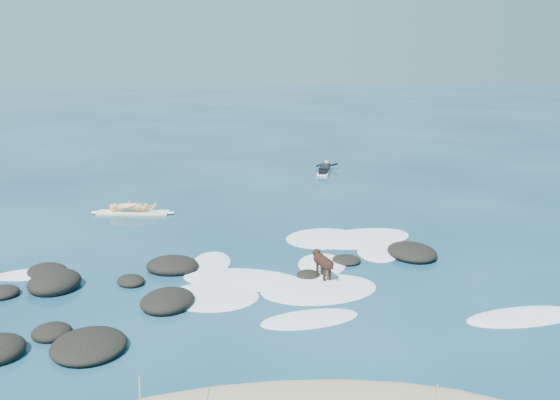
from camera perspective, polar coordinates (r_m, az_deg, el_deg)
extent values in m
plane|color=#0A2642|center=(17.12, -2.25, -6.21)|extent=(160.00, 160.00, 0.00)
ellipsoid|color=black|center=(14.09, -20.14, -11.29)|extent=(1.06, 1.05, 0.34)
ellipsoid|color=black|center=(16.42, 2.59, -6.88)|extent=(0.82, 0.81, 0.24)
ellipsoid|color=black|center=(16.45, -13.48, -7.21)|extent=(0.97, 1.03, 0.27)
ellipsoid|color=black|center=(17.77, -20.50, -6.12)|extent=(1.49, 1.62, 0.27)
ellipsoid|color=black|center=(16.68, -19.92, -7.10)|extent=(1.56, 1.69, 0.56)
ellipsoid|color=black|center=(17.64, 6.08, -5.49)|extent=(0.86, 0.90, 0.22)
ellipsoid|color=black|center=(17.18, -9.82, -5.93)|extent=(1.58, 1.40, 0.47)
ellipsoid|color=black|center=(13.26, -17.08, -12.61)|extent=(1.65, 1.76, 0.40)
ellipsoid|color=black|center=(18.41, 11.97, -4.69)|extent=(1.61, 1.88, 0.45)
ellipsoid|color=black|center=(14.93, -10.25, -9.07)|extent=(1.66, 1.78, 0.46)
ellipsoid|color=black|center=(16.69, -24.10, -7.74)|extent=(0.86, 0.85, 0.29)
ellipsoid|color=white|center=(17.86, -21.71, -6.34)|extent=(2.08, 1.16, 0.12)
ellipsoid|color=white|center=(15.15, 21.42, -9.92)|extent=(2.95, 1.42, 0.12)
ellipsoid|color=white|center=(17.37, 3.85, -5.90)|extent=(1.62, 2.09, 0.12)
ellipsoid|color=white|center=(15.69, 3.59, -8.12)|extent=(3.26, 2.47, 0.12)
ellipsoid|color=white|center=(19.66, 4.03, -3.53)|extent=(3.06, 2.90, 0.12)
ellipsoid|color=white|center=(19.80, 7.55, -3.50)|extent=(3.79, 2.98, 0.12)
ellipsoid|color=white|center=(17.59, -6.26, -5.70)|extent=(1.19, 1.95, 0.12)
ellipsoid|color=white|center=(14.04, 2.76, -10.83)|extent=(2.44, 1.41, 0.12)
ellipsoid|color=white|center=(18.52, 8.94, -4.77)|extent=(1.47, 1.96, 0.12)
ellipsoid|color=white|center=(16.28, -3.41, -7.27)|extent=(3.52, 2.45, 0.12)
ellipsoid|color=white|center=(15.29, -6.21, -8.77)|extent=(2.57, 2.26, 0.12)
ellipsoid|color=white|center=(16.37, 3.92, -7.16)|extent=(1.10, 0.90, 0.12)
cube|color=#FCF8CA|center=(23.11, -13.31, -1.13)|extent=(2.59, 0.83, 0.08)
ellipsoid|color=#FCF8CA|center=(22.83, -10.21, -1.16)|extent=(0.54, 0.35, 0.09)
ellipsoid|color=#FCF8CA|center=(23.45, -16.32, -1.10)|extent=(0.54, 0.35, 0.09)
imported|color=tan|center=(22.90, -13.42, 0.97)|extent=(0.47, 0.65, 1.65)
cube|color=white|center=(30.06, 4.10, 2.65)|extent=(1.13, 2.28, 0.08)
ellipsoid|color=white|center=(31.15, 4.35, 3.04)|extent=(0.40, 0.54, 0.08)
cube|color=black|center=(30.03, 4.11, 2.94)|extent=(0.79, 1.43, 0.22)
sphere|color=tan|center=(30.78, 4.29, 3.43)|extent=(0.29, 0.29, 0.23)
cylinder|color=black|center=(30.99, 3.80, 3.26)|extent=(0.57, 0.15, 0.25)
cylinder|color=black|center=(30.92, 4.84, 3.22)|extent=(0.49, 0.43, 0.25)
cube|color=black|center=(29.30, 3.93, 2.58)|extent=(0.49, 0.63, 0.14)
cylinder|color=black|center=(16.11, 4.01, -5.65)|extent=(0.44, 0.65, 0.29)
sphere|color=black|center=(16.33, 3.60, -5.36)|extent=(0.37, 0.37, 0.30)
sphere|color=black|center=(15.88, 4.43, -5.95)|extent=(0.34, 0.34, 0.27)
sphere|color=black|center=(16.45, 3.35, -4.84)|extent=(0.27, 0.27, 0.22)
cone|color=black|center=(16.56, 3.16, -4.76)|extent=(0.15, 0.16, 0.11)
cone|color=black|center=(16.39, 3.19, -4.59)|extent=(0.12, 0.10, 0.10)
cone|color=black|center=(16.43, 3.54, -4.54)|extent=(0.12, 0.10, 0.10)
cylinder|color=black|center=(16.35, 3.43, -6.49)|extent=(0.09, 0.09, 0.39)
cylinder|color=black|center=(16.42, 3.92, -6.41)|extent=(0.09, 0.09, 0.39)
cylinder|color=black|center=(16.01, 4.07, -6.95)|extent=(0.09, 0.09, 0.39)
cylinder|color=black|center=(16.07, 4.56, -6.88)|extent=(0.09, 0.09, 0.39)
cylinder|color=black|center=(15.75, 4.65, -5.92)|extent=(0.13, 0.28, 0.17)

